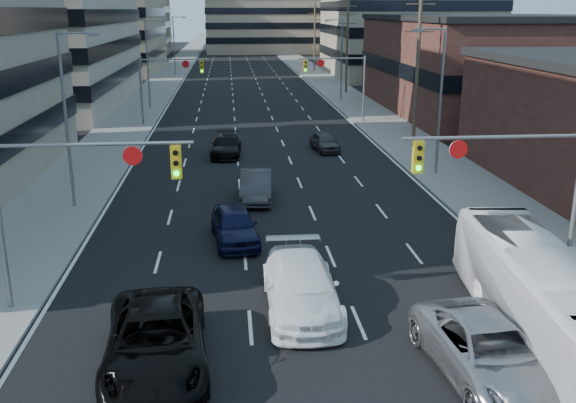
# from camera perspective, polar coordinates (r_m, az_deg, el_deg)

# --- Properties ---
(road_surface) EXTENTS (18.00, 300.00, 0.02)m
(road_surface) POSITION_cam_1_polar(r_m,az_deg,el_deg) (143.34, -4.45, 12.66)
(road_surface) COLOR black
(road_surface) RESTS_ON ground
(sidewalk_left) EXTENTS (5.00, 300.00, 0.15)m
(sidewalk_left) POSITION_cam_1_polar(r_m,az_deg,el_deg) (143.61, -9.15, 12.53)
(sidewalk_left) COLOR slate
(sidewalk_left) RESTS_ON ground
(sidewalk_right) EXTENTS (5.00, 300.00, 0.15)m
(sidewalk_right) POSITION_cam_1_polar(r_m,az_deg,el_deg) (143.98, 0.25, 12.75)
(sidewalk_right) COLOR slate
(sidewalk_right) RESTS_ON ground
(office_left_far) EXTENTS (20.00, 30.00, 16.00)m
(office_left_far) POSITION_cam_1_polar(r_m,az_deg,el_deg) (115.05, -16.73, 15.03)
(office_left_far) COLOR gray
(office_left_far) RESTS_ON ground
(storefront_right_mid) EXTENTS (20.00, 30.00, 9.00)m
(storefront_right_mid) POSITION_cam_1_polar(r_m,az_deg,el_deg) (68.47, 17.70, 11.33)
(storefront_right_mid) COLOR #472119
(storefront_right_mid) RESTS_ON ground
(office_right_far) EXTENTS (22.00, 28.00, 14.00)m
(office_right_far) POSITION_cam_1_polar(r_m,az_deg,el_deg) (104.64, 10.20, 14.81)
(office_right_far) COLOR gray
(office_right_far) RESTS_ON ground
(bg_block_left) EXTENTS (24.00, 24.00, 20.00)m
(bg_block_left) POSITION_cam_1_polar(r_m,az_deg,el_deg) (155.11, -15.43, 16.13)
(bg_block_left) COLOR #ADA089
(bg_block_left) RESTS_ON ground
(bg_block_right) EXTENTS (22.00, 22.00, 12.00)m
(bg_block_right) POSITION_cam_1_polar(r_m,az_deg,el_deg) (147.08, 8.51, 14.97)
(bg_block_right) COLOR gray
(bg_block_right) RESTS_ON ground
(signal_near_left) EXTENTS (6.59, 0.33, 6.00)m
(signal_near_left) POSITION_cam_1_polar(r_m,az_deg,el_deg) (22.32, -18.41, 1.10)
(signal_near_left) COLOR slate
(signal_near_left) RESTS_ON ground
(signal_near_right) EXTENTS (6.59, 0.33, 6.00)m
(signal_near_right) POSITION_cam_1_polar(r_m,az_deg,el_deg) (23.81, 19.12, 1.98)
(signal_near_right) COLOR slate
(signal_near_right) RESTS_ON ground
(signal_far_left) EXTENTS (6.09, 0.33, 6.00)m
(signal_far_left) POSITION_cam_1_polar(r_m,az_deg,el_deg) (58.49, -10.71, 10.83)
(signal_far_left) COLOR slate
(signal_far_left) RESTS_ON ground
(signal_far_right) EXTENTS (6.09, 0.33, 6.00)m
(signal_far_right) POSITION_cam_1_polar(r_m,az_deg,el_deg) (59.10, 4.57, 11.12)
(signal_far_right) COLOR slate
(signal_far_right) RESTS_ON ground
(utility_pole_block) EXTENTS (2.20, 0.28, 11.00)m
(utility_pole_block) POSITION_cam_1_polar(r_m,az_deg,el_deg) (51.25, 11.43, 11.65)
(utility_pole_block) COLOR #4C3D2D
(utility_pole_block) RESTS_ON ground
(utility_pole_midblock) EXTENTS (2.20, 0.28, 11.00)m
(utility_pole_midblock) POSITION_cam_1_polar(r_m,az_deg,el_deg) (80.40, 5.28, 13.62)
(utility_pole_midblock) COLOR #4C3D2D
(utility_pole_midblock) RESTS_ON ground
(utility_pole_distant) EXTENTS (2.20, 0.28, 11.00)m
(utility_pole_distant) POSITION_cam_1_polar(r_m,az_deg,el_deg) (110.01, 2.38, 14.49)
(utility_pole_distant) COLOR #4C3D2D
(utility_pole_distant) RESTS_ON ground
(streetlight_left_near) EXTENTS (2.03, 0.22, 9.00)m
(streetlight_left_near) POSITION_cam_1_polar(r_m,az_deg,el_deg) (34.29, -18.93, 7.51)
(streetlight_left_near) COLOR slate
(streetlight_left_near) RESTS_ON ground
(streetlight_left_mid) EXTENTS (2.03, 0.22, 9.00)m
(streetlight_left_mid) POSITION_cam_1_polar(r_m,az_deg,el_deg) (68.62, -12.26, 12.20)
(streetlight_left_mid) COLOR slate
(streetlight_left_mid) RESTS_ON ground
(streetlight_left_far) EXTENTS (2.03, 0.22, 9.00)m
(streetlight_left_far) POSITION_cam_1_polar(r_m,az_deg,el_deg) (103.40, -10.01, 13.72)
(streetlight_left_far) COLOR slate
(streetlight_left_far) RESTS_ON ground
(streetlight_right_near) EXTENTS (2.03, 0.22, 9.00)m
(streetlight_right_near) POSITION_cam_1_polar(r_m,az_deg,el_deg) (40.33, 13.22, 9.22)
(streetlight_right_near) COLOR slate
(streetlight_right_near) RESTS_ON ground
(streetlight_right_far) EXTENTS (2.03, 0.22, 9.00)m
(streetlight_right_far) POSITION_cam_1_polar(r_m,az_deg,el_deg) (74.22, 4.66, 12.83)
(streetlight_right_far) COLOR slate
(streetlight_right_far) RESTS_ON ground
(black_pickup) EXTENTS (3.33, 6.45, 1.74)m
(black_pickup) POSITION_cam_1_polar(r_m,az_deg,el_deg) (19.24, -11.66, -12.01)
(black_pickup) COLOR black
(black_pickup) RESTS_ON ground
(white_van) EXTENTS (2.45, 6.03, 1.75)m
(white_van) POSITION_cam_1_polar(r_m,az_deg,el_deg) (22.25, 1.16, -7.52)
(white_van) COLOR white
(white_van) RESTS_ON ground
(silver_suv) EXTENTS (3.32, 6.23, 1.66)m
(silver_suv) POSITION_cam_1_polar(r_m,az_deg,el_deg) (19.21, 17.42, -12.65)
(silver_suv) COLOR #A5A5A9
(silver_suv) RESTS_ON ground
(transit_bus) EXTENTS (3.41, 10.95, 3.00)m
(transit_bus) POSITION_cam_1_polar(r_m,az_deg,el_deg) (21.60, 21.48, -7.71)
(transit_bus) COLOR white
(transit_bus) RESTS_ON ground
(sedan_blue) EXTENTS (2.38, 4.84, 1.59)m
(sedan_blue) POSITION_cam_1_polar(r_m,az_deg,el_deg) (28.64, -4.78, -2.11)
(sedan_blue) COLOR black
(sedan_blue) RESTS_ON ground
(sedan_grey_center) EXTENTS (1.96, 4.91, 1.59)m
(sedan_grey_center) POSITION_cam_1_polar(r_m,az_deg,el_deg) (34.96, -2.87, 1.41)
(sedan_grey_center) COLOR #2F2F31
(sedan_grey_center) RESTS_ON ground
(sedan_black_far) EXTENTS (2.28, 5.06, 1.44)m
(sedan_black_far) POSITION_cam_1_polar(r_m,az_deg,el_deg) (45.84, -5.52, 4.94)
(sedan_black_far) COLOR black
(sedan_black_far) RESTS_ON ground
(sedan_grey_right) EXTENTS (2.08, 4.13, 1.35)m
(sedan_grey_right) POSITION_cam_1_polar(r_m,az_deg,el_deg) (47.32, 3.29, 5.31)
(sedan_grey_right) COLOR #323235
(sedan_grey_right) RESTS_ON ground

